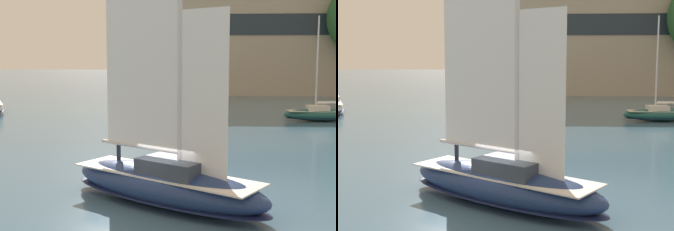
{
  "view_description": "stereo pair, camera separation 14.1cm",
  "coord_description": "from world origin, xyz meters",
  "views": [
    {
      "loc": [
        1.17,
        -19.62,
        6.38
      ],
      "look_at": [
        0.0,
        3.0,
        3.49
      ],
      "focal_mm": 50.0,
      "sensor_mm": 36.0,
      "label": 1
    },
    {
      "loc": [
        1.31,
        -19.61,
        6.38
      ],
      "look_at": [
        0.0,
        3.0,
        3.49
      ],
      "focal_mm": 50.0,
      "sensor_mm": 36.0,
      "label": 2
    }
  ],
  "objects": [
    {
      "name": "ground_plane",
      "position": [
        0.0,
        0.0,
        0.0
      ],
      "size": [
        400.0,
        400.0,
        0.0
      ],
      "primitive_type": "plane",
      "color": "#42667F"
    },
    {
      "name": "waterfront_building",
      "position": [
        12.8,
        62.92,
        10.65
      ],
      "size": [
        30.61,
        16.59,
        21.21
      ],
      "color": "tan",
      "rests_on": "ground"
    },
    {
      "name": "sailboat_main",
      "position": [
        0.01,
        -0.01,
        1.09
      ],
      "size": [
        9.91,
        7.98,
        13.83
      ],
      "color": "navy",
      "rests_on": "ground"
    },
    {
      "name": "sailboat_moored_near_marina",
      "position": [
        13.9,
        26.79,
        0.7
      ],
      "size": [
        7.45,
        2.14,
        10.23
      ],
      "color": "#194C47",
      "rests_on": "ground"
    }
  ]
}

